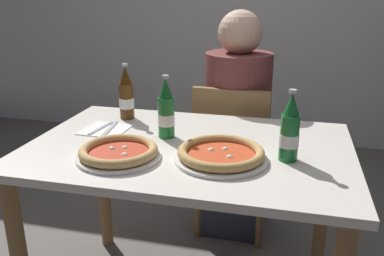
% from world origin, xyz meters
% --- Properties ---
extents(dining_table_main, '(1.20, 0.80, 0.75)m').
position_xyz_m(dining_table_main, '(0.00, 0.00, 0.64)').
color(dining_table_main, silver).
rests_on(dining_table_main, ground_plane).
extents(chair_behind_table, '(0.43, 0.43, 0.85)m').
position_xyz_m(chair_behind_table, '(0.09, 0.61, 0.48)').
color(chair_behind_table, olive).
rests_on(chair_behind_table, ground_plane).
extents(diner_seated, '(0.34, 0.34, 1.21)m').
position_xyz_m(diner_seated, '(0.09, 0.66, 0.58)').
color(diner_seated, '#2D3342').
rests_on(diner_seated, ground_plane).
extents(pizza_margherita_near, '(0.32, 0.32, 0.04)m').
position_xyz_m(pizza_margherita_near, '(0.14, -0.11, 0.77)').
color(pizza_margherita_near, white).
rests_on(pizza_margherita_near, dining_table_main).
extents(pizza_marinara_far, '(0.29, 0.29, 0.04)m').
position_xyz_m(pizza_marinara_far, '(-0.21, -0.18, 0.77)').
color(pizza_marinara_far, white).
rests_on(pizza_marinara_far, dining_table_main).
extents(beer_bottle_left, '(0.07, 0.07, 0.25)m').
position_xyz_m(beer_bottle_left, '(-0.11, 0.06, 0.85)').
color(beer_bottle_left, '#196B2D').
rests_on(beer_bottle_left, dining_table_main).
extents(beer_bottle_center, '(0.07, 0.07, 0.25)m').
position_xyz_m(beer_bottle_center, '(0.36, -0.05, 0.85)').
color(beer_bottle_center, '#196B2D').
rests_on(beer_bottle_center, dining_table_main).
extents(beer_bottle_right, '(0.07, 0.07, 0.25)m').
position_xyz_m(beer_bottle_right, '(-0.35, 0.25, 0.85)').
color(beer_bottle_right, '#512D0F').
rests_on(beer_bottle_right, dining_table_main).
extents(napkin_with_cutlery, '(0.19, 0.19, 0.01)m').
position_xyz_m(napkin_with_cutlery, '(-0.38, 0.08, 0.75)').
color(napkin_with_cutlery, white).
rests_on(napkin_with_cutlery, dining_table_main).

